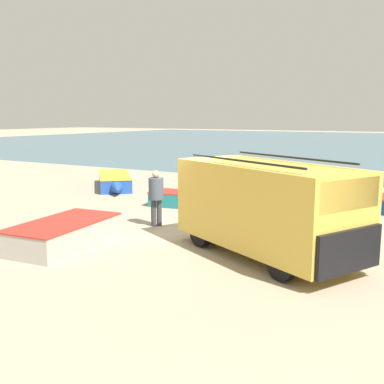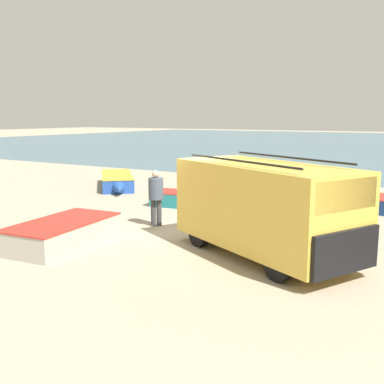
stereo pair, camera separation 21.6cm
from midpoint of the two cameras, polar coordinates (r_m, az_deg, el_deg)
ground_plane at (r=13.39m, az=-0.67°, el=-5.00°), size 200.00×200.00×0.00m
parked_van at (r=10.95m, az=9.76°, el=-1.76°), size 5.27×3.99×2.40m
fishing_rowboat_0 at (r=16.82m, az=1.63°, el=-1.05°), size 4.39×1.78×0.55m
fishing_rowboat_2 at (r=17.61m, az=23.04°, el=-1.36°), size 5.32×2.42×0.54m
fishing_rowboat_3 at (r=21.86m, az=-9.22°, el=1.38°), size 4.21×4.50×0.63m
fishing_rowboat_5 at (r=12.46m, az=-15.26°, el=-4.91°), size 1.95×3.87×0.65m
fisherman_0 at (r=14.55m, az=6.82°, el=0.17°), size 0.44×0.44×1.69m
fisherman_1 at (r=13.87m, az=-4.16°, el=-0.12°), size 0.46×0.46×1.74m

